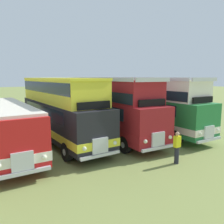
{
  "coord_description": "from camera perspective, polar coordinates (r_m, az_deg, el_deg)",
  "views": [
    {
      "loc": [
        -3.44,
        -14.73,
        4.56
      ],
      "look_at": [
        6.27,
        0.92,
        1.74
      ],
      "focal_mm": 36.91,
      "sensor_mm": 36.0,
      "label": 1
    }
  ],
  "objects": [
    {
      "name": "marshal_person",
      "position": [
        12.71,
        15.79,
        -8.42
      ],
      "size": [
        0.36,
        0.24,
        1.73
      ],
      "color": "#23232D",
      "rests_on": "ground"
    },
    {
      "name": "bus_fifth_in_row",
      "position": [
        17.78,
        -1.14,
        1.6
      ],
      "size": [
        2.94,
        11.74,
        4.52
      ],
      "color": "maroon",
      "rests_on": "ground"
    },
    {
      "name": "bus_fourth_in_row",
      "position": [
        16.21,
        -12.51,
        1.08
      ],
      "size": [
        2.84,
        10.46,
        4.49
      ],
      "color": "black",
      "rests_on": "ground"
    },
    {
      "name": "ground_plane",
      "position": [
        15.8,
        -18.06,
        -8.52
      ],
      "size": [
        200.0,
        200.0,
        0.0
      ],
      "primitive_type": "plane",
      "color": "olive"
    },
    {
      "name": "bus_sixth_in_row",
      "position": [
        19.37,
        9.4,
        2.06
      ],
      "size": [
        2.63,
        11.17,
        4.52
      ],
      "color": "#237538",
      "rests_on": "ground"
    },
    {
      "name": "rope_fence_line",
      "position": [
        26.02,
        -23.86,
        -0.62
      ],
      "size": [
        24.6,
        0.08,
        1.05
      ],
      "color": "#8C704C",
      "rests_on": "ground"
    },
    {
      "name": "bus_third_in_row",
      "position": [
        14.9,
        -25.14,
        -3.0
      ],
      "size": [
        2.7,
        9.77,
        2.99
      ],
      "color": "red",
      "rests_on": "ground"
    }
  ]
}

